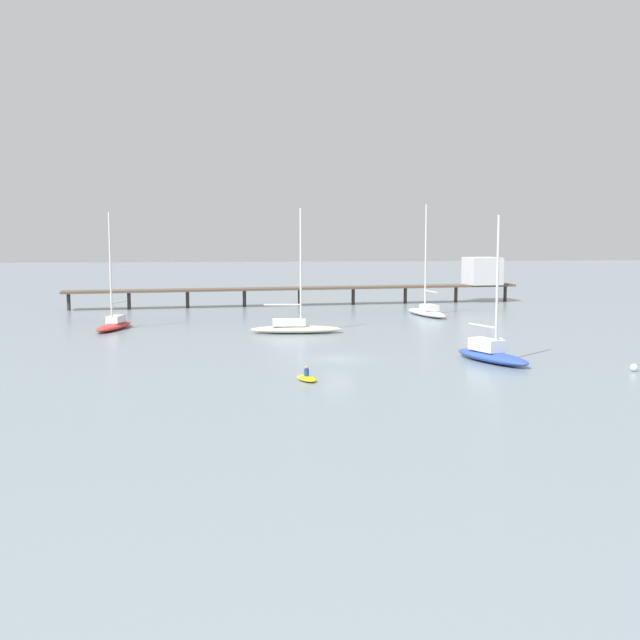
# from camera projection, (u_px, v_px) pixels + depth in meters

# --- Properties ---
(ground_plane) EXTENTS (400.00, 400.00, 0.00)m
(ground_plane) POSITION_uv_depth(u_px,v_px,m) (338.00, 359.00, 71.33)
(ground_plane) COLOR gray
(pier) EXTENTS (66.79, 12.03, 6.81)m
(pier) POSITION_uv_depth(u_px,v_px,m) (408.00, 278.00, 123.09)
(pier) COLOR brown
(pier) RESTS_ON ground_plane
(sailboat_cream) EXTENTS (10.06, 3.06, 13.47)m
(sailboat_cream) POSITION_uv_depth(u_px,v_px,m) (295.00, 326.00, 88.85)
(sailboat_cream) COLOR beige
(sailboat_cream) RESTS_ON ground_plane
(sailboat_blue) EXTENTS (5.67, 9.03, 12.47)m
(sailboat_blue) POSITION_uv_depth(u_px,v_px,m) (491.00, 352.00, 69.95)
(sailboat_blue) COLOR #2D4CB7
(sailboat_blue) RESTS_ON ground_plane
(sailboat_white) EXTENTS (4.58, 9.76, 14.33)m
(sailboat_white) POSITION_uv_depth(u_px,v_px,m) (427.00, 310.00, 105.74)
(sailboat_white) COLOR white
(sailboat_white) RESTS_ON ground_plane
(sailboat_red) EXTENTS (4.10, 8.50, 13.09)m
(sailboat_red) POSITION_uv_depth(u_px,v_px,m) (114.00, 323.00, 91.87)
(sailboat_red) COLOR red
(sailboat_red) RESTS_ON ground_plane
(dinghy_yellow) EXTENTS (1.90, 2.84, 1.14)m
(dinghy_yellow) POSITION_uv_depth(u_px,v_px,m) (307.00, 378.00, 61.47)
(dinghy_yellow) COLOR yellow
(dinghy_yellow) RESTS_ON ground_plane
(mooring_buoy_far) EXTENTS (0.62, 0.62, 0.62)m
(mooring_buoy_far) POSITION_uv_depth(u_px,v_px,m) (634.00, 368.00, 65.34)
(mooring_buoy_far) COLOR silver
(mooring_buoy_far) RESTS_ON ground_plane
(mooring_buoy_inner) EXTENTS (0.50, 0.50, 0.50)m
(mooring_buoy_inner) POSITION_uv_depth(u_px,v_px,m) (501.00, 340.00, 81.58)
(mooring_buoy_inner) COLOR silver
(mooring_buoy_inner) RESTS_ON ground_plane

